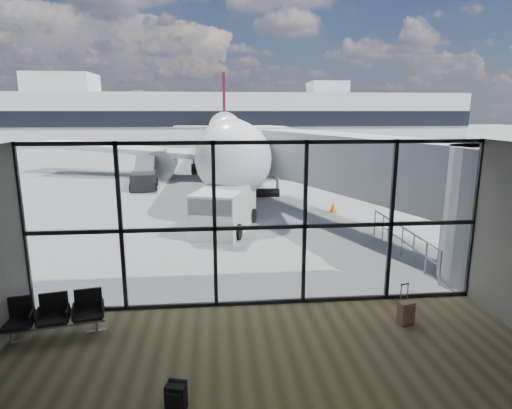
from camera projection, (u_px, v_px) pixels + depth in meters
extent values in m
plane|color=slate|center=(224.00, 156.00, 50.69)|extent=(220.00, 220.00, 0.00)
cube|color=brown|center=(283.00, 399.00, 7.92)|extent=(12.00, 8.00, 0.01)
cube|color=silver|center=(286.00, 156.00, 6.96)|extent=(12.00, 8.00, 0.02)
cube|color=white|center=(260.00, 226.00, 11.33)|extent=(12.00, 0.04, 4.50)
cube|color=black|center=(260.00, 302.00, 11.80)|extent=(12.00, 0.12, 0.10)
cube|color=black|center=(260.00, 227.00, 11.34)|extent=(12.00, 0.12, 0.10)
cube|color=black|center=(260.00, 142.00, 10.86)|extent=(12.00, 0.12, 0.10)
cube|color=black|center=(23.00, 232.00, 10.76)|extent=(0.10, 0.12, 4.50)
cube|color=black|center=(121.00, 229.00, 10.99)|extent=(0.10, 0.12, 4.50)
cube|color=black|center=(215.00, 227.00, 11.21)|extent=(0.10, 0.12, 4.50)
cube|color=black|center=(305.00, 224.00, 11.44)|extent=(0.10, 0.12, 4.50)
cube|color=black|center=(391.00, 222.00, 11.67)|extent=(0.10, 0.12, 4.50)
cube|color=black|center=(474.00, 220.00, 11.90)|extent=(0.10, 0.12, 4.50)
cylinder|color=#A5A8AA|center=(491.00, 216.00, 13.01)|extent=(2.80, 2.80, 4.20)
cube|color=#A5A8AA|center=(341.00, 161.00, 19.37)|extent=(7.45, 14.81, 2.40)
cube|color=#A5A8AA|center=(265.00, 148.00, 25.93)|extent=(2.60, 2.20, 2.60)
cylinder|color=gray|center=(252.00, 183.00, 26.30)|extent=(0.20, 0.20, 1.80)
cylinder|color=gray|center=(278.00, 182.00, 26.45)|extent=(0.20, 0.20, 1.80)
cylinder|color=black|center=(265.00, 193.00, 26.52)|extent=(1.80, 0.56, 0.56)
cylinder|color=gray|center=(440.00, 268.00, 13.00)|extent=(0.06, 0.06, 1.10)
cylinder|color=gray|center=(426.00, 258.00, 13.88)|extent=(0.06, 0.06, 1.10)
cylinder|color=gray|center=(413.00, 249.00, 14.75)|extent=(0.06, 0.06, 1.10)
cylinder|color=gray|center=(402.00, 241.00, 15.63)|extent=(0.06, 0.06, 1.10)
cylinder|color=gray|center=(392.00, 235.00, 16.50)|extent=(0.06, 0.06, 1.10)
cylinder|color=gray|center=(383.00, 228.00, 17.37)|extent=(0.06, 0.06, 1.10)
cylinder|color=gray|center=(375.00, 223.00, 18.25)|extent=(0.06, 0.06, 1.10)
cylinder|color=gray|center=(403.00, 228.00, 15.51)|extent=(0.06, 5.40, 0.06)
cylinder|color=gray|center=(402.00, 240.00, 15.61)|extent=(0.06, 5.40, 0.06)
cube|color=silver|center=(221.00, 118.00, 71.22)|extent=(80.00, 12.00, 8.00)
cube|color=black|center=(221.00, 119.00, 65.29)|extent=(80.00, 0.20, 2.40)
cube|color=silver|center=(62.00, 83.00, 67.67)|extent=(10.00, 8.00, 3.00)
cube|color=silver|center=(327.00, 88.00, 71.85)|extent=(6.00, 6.00, 2.00)
cylinder|color=#382619|center=(5.00, 132.00, 77.78)|extent=(0.50, 0.50, 3.06)
sphere|color=black|center=(3.00, 111.00, 76.98)|extent=(5.61, 5.61, 5.61)
cylinder|color=#382619|center=(40.00, 130.00, 78.31)|extent=(0.50, 0.50, 3.42)
sphere|color=black|center=(37.00, 107.00, 77.41)|extent=(6.27, 6.27, 6.27)
cylinder|color=#382619|center=(74.00, 132.00, 78.95)|extent=(0.50, 0.50, 2.70)
sphere|color=black|center=(72.00, 114.00, 78.25)|extent=(4.95, 4.95, 4.95)
cylinder|color=#382619|center=(107.00, 131.00, 79.48)|extent=(0.50, 0.50, 3.06)
sphere|color=black|center=(105.00, 111.00, 78.68)|extent=(5.61, 5.61, 5.61)
cylinder|color=#382619|center=(140.00, 130.00, 80.01)|extent=(0.50, 0.50, 3.42)
sphere|color=black|center=(138.00, 107.00, 79.12)|extent=(6.27, 6.27, 6.27)
cube|color=gray|center=(54.00, 327.00, 10.04)|extent=(2.23, 0.55, 0.04)
cube|color=black|center=(17.00, 324.00, 9.77)|extent=(0.75, 0.71, 0.08)
cube|color=black|center=(18.00, 308.00, 9.99)|extent=(0.64, 0.20, 0.56)
cube|color=black|center=(54.00, 319.00, 10.00)|extent=(0.75, 0.71, 0.08)
cube|color=black|center=(54.00, 304.00, 10.21)|extent=(0.64, 0.20, 0.56)
cube|color=black|center=(89.00, 315.00, 10.23)|extent=(0.75, 0.71, 0.08)
cube|color=black|center=(88.00, 299.00, 10.44)|extent=(0.64, 0.20, 0.56)
cylinder|color=gray|center=(11.00, 338.00, 9.80)|extent=(0.06, 0.06, 0.26)
cylinder|color=gray|center=(97.00, 326.00, 10.34)|extent=(0.06, 0.06, 0.26)
cube|color=black|center=(176.00, 397.00, 7.59)|extent=(0.41, 0.31, 0.49)
cube|color=black|center=(173.00, 402.00, 7.46)|extent=(0.30, 0.14, 0.34)
cylinder|color=black|center=(178.00, 381.00, 7.64)|extent=(0.35, 0.18, 0.09)
cube|color=brown|center=(406.00, 313.00, 10.62)|extent=(0.44, 0.34, 0.58)
cube|color=brown|center=(410.00, 315.00, 10.50)|extent=(0.32, 0.14, 0.43)
cylinder|color=gray|center=(401.00, 294.00, 10.57)|extent=(0.03, 0.03, 0.48)
cylinder|color=gray|center=(408.00, 292.00, 10.65)|extent=(0.03, 0.03, 0.48)
cube|color=black|center=(405.00, 284.00, 10.56)|extent=(0.25, 0.11, 0.02)
cylinder|color=black|center=(399.00, 322.00, 10.73)|extent=(0.05, 0.07, 0.06)
cylinder|color=black|center=(405.00, 321.00, 10.81)|extent=(0.05, 0.07, 0.06)
cylinder|color=silver|center=(227.00, 139.00, 34.91)|extent=(4.02, 29.83, 3.67)
sphere|color=silver|center=(233.00, 159.00, 20.42)|extent=(3.67, 3.67, 3.67)
cone|color=silver|center=(224.00, 127.00, 51.76)|extent=(3.74, 6.00, 3.67)
cube|color=black|center=(233.00, 147.00, 20.89)|extent=(2.20, 1.22, 0.50)
cube|color=silver|center=(125.00, 149.00, 35.35)|extent=(15.19, 7.97, 1.18)
cylinder|color=black|center=(163.00, 163.00, 33.91)|extent=(2.12, 3.40, 2.09)
cube|color=silver|center=(198.00, 127.00, 50.99)|extent=(5.72, 2.94, 0.18)
cube|color=silver|center=(325.00, 147.00, 36.76)|extent=(15.23, 7.66, 1.18)
cylinder|color=black|center=(291.00, 162.00, 34.77)|extent=(2.12, 3.40, 2.09)
cube|color=silver|center=(251.00, 126.00, 51.52)|extent=(5.71, 2.83, 0.18)
cube|color=#540C1D|center=(224.00, 99.00, 51.06)|extent=(0.34, 3.78, 5.96)
cylinder|color=gray|center=(233.00, 197.00, 22.84)|extent=(0.20, 0.20, 1.39)
cylinder|color=black|center=(233.00, 204.00, 22.91)|extent=(0.26, 0.70, 0.70)
cylinder|color=black|center=(194.00, 169.00, 35.71)|extent=(0.46, 0.96, 0.95)
cylinder|color=black|center=(260.00, 168.00, 36.17)|extent=(0.46, 0.96, 0.95)
cube|color=silver|center=(225.00, 208.00, 19.10)|extent=(3.14, 4.76, 1.91)
cube|color=black|center=(214.00, 205.00, 17.43)|extent=(2.07, 1.64, 0.67)
cylinder|color=black|center=(194.00, 229.00, 18.05)|extent=(0.43, 0.71, 0.67)
cylinder|color=black|center=(238.00, 232.00, 17.67)|extent=(0.43, 0.71, 0.67)
cylinder|color=black|center=(214.00, 214.00, 20.79)|extent=(0.43, 0.71, 0.67)
cylinder|color=black|center=(253.00, 215.00, 20.41)|extent=(0.43, 0.71, 0.67)
cube|color=black|center=(144.00, 180.00, 29.21)|extent=(1.83, 3.43, 1.10)
cube|color=black|center=(145.00, 165.00, 30.31)|extent=(1.56, 2.86, 1.14)
cylinder|color=black|center=(131.00, 188.00, 28.09)|extent=(0.27, 0.57, 0.55)
cylinder|color=black|center=(155.00, 187.00, 28.36)|extent=(0.27, 0.57, 0.55)
cylinder|color=black|center=(134.00, 182.00, 30.21)|extent=(0.27, 0.57, 0.55)
cylinder|color=black|center=(156.00, 182.00, 30.48)|extent=(0.27, 0.57, 0.55)
cube|color=#FF540D|center=(204.00, 201.00, 25.14)|extent=(0.47, 0.47, 0.03)
cone|color=#FF540D|center=(204.00, 196.00, 25.08)|extent=(0.45, 0.45, 0.68)
cube|color=orange|center=(333.00, 212.00, 22.51)|extent=(0.41, 0.41, 0.03)
cone|color=orange|center=(333.00, 207.00, 22.45)|extent=(0.39, 0.39, 0.58)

